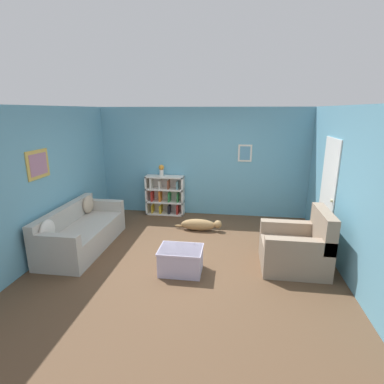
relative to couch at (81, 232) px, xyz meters
name	(u,v)px	position (x,y,z in m)	size (l,w,h in m)	color
ground_plane	(189,253)	(2.05, 0.04, -0.30)	(14.00, 14.00, 0.00)	brown
wall_back	(203,162)	(2.05, 2.29, 1.00)	(5.60, 0.13, 2.60)	#609EB7
wall_left	(51,179)	(-0.50, 0.04, 1.00)	(0.13, 5.00, 2.60)	#609EB7
wall_right	(346,190)	(4.60, 0.06, 0.99)	(0.16, 5.00, 2.60)	#609EB7
couch	(81,232)	(0.00, 0.00, 0.00)	(0.86, 2.02, 0.81)	#ADA89E
bookshelf	(165,196)	(1.14, 2.09, 0.18)	(0.94, 0.30, 0.98)	silver
recliner_chair	(298,248)	(3.89, -0.20, 0.04)	(1.03, 0.93, 1.00)	gray
coffee_table	(181,259)	(2.02, -0.62, -0.08)	(0.69, 0.51, 0.41)	#BCB2D1
dog	(200,225)	(2.13, 1.14, -0.17)	(1.03, 0.23, 0.25)	#9E7A4C
vase	(161,170)	(1.07, 2.07, 0.83)	(0.13, 0.13, 0.28)	silver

